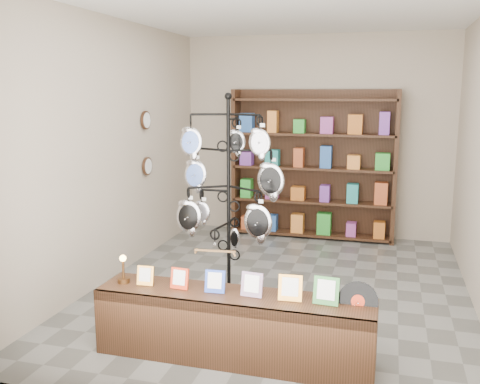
% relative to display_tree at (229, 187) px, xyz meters
% --- Properties ---
extents(ground, '(5.00, 5.00, 0.00)m').
position_rel_display_tree_xyz_m(ground, '(0.41, 0.63, -1.24)').
color(ground, slate).
rests_on(ground, ground).
extents(room_envelope, '(5.00, 5.00, 5.00)m').
position_rel_display_tree_xyz_m(room_envelope, '(0.41, 0.63, 0.61)').
color(room_envelope, '#A89A88').
rests_on(room_envelope, ground).
extents(display_tree, '(1.10, 0.91, 2.15)m').
position_rel_display_tree_xyz_m(display_tree, '(0.00, 0.00, 0.00)').
color(display_tree, black).
rests_on(display_tree, ground).
extents(front_shelf, '(2.27, 0.47, 0.80)m').
position_rel_display_tree_xyz_m(front_shelf, '(0.36, -1.04, -0.96)').
color(front_shelf, black).
rests_on(front_shelf, ground).
extents(back_shelving, '(2.42, 0.36, 2.20)m').
position_rel_display_tree_xyz_m(back_shelving, '(0.41, 2.92, -0.21)').
color(back_shelving, black).
rests_on(back_shelving, ground).
extents(wall_clocks, '(0.03, 0.24, 0.84)m').
position_rel_display_tree_xyz_m(wall_clocks, '(-1.56, 1.43, 0.26)').
color(wall_clocks, black).
rests_on(wall_clocks, ground).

